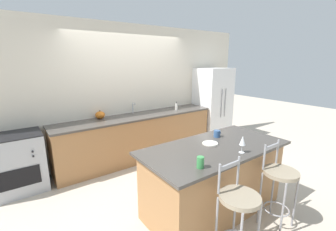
{
  "coord_description": "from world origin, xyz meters",
  "views": [
    {
      "loc": [
        -2.08,
        -3.55,
        1.99
      ],
      "look_at": [
        -0.0,
        -0.66,
        1.12
      ],
      "focal_mm": 24.0,
      "sensor_mm": 36.0,
      "label": 1
    }
  ],
  "objects": [
    {
      "name": "coffee_mug",
      "position": [
        0.29,
        -1.47,
        0.97
      ],
      "size": [
        0.13,
        0.09,
        0.1
      ],
      "color": "#335689",
      "rests_on": "kitchen_island"
    },
    {
      "name": "kitchen_island",
      "position": [
        -0.0,
        -1.7,
        0.46
      ],
      "size": [
        1.96,
        0.96,
        0.92
      ],
      "color": "#A87547",
      "rests_on": "ground_plane"
    },
    {
      "name": "tumbler_cup",
      "position": [
        -0.57,
        -2.03,
        0.98
      ],
      "size": [
        0.08,
        0.08,
        0.12
      ],
      "color": "#3D934C",
      "rests_on": "kitchen_island"
    },
    {
      "name": "bar_stool_near",
      "position": [
        -0.4,
        -2.4,
        0.59
      ],
      "size": [
        0.4,
        0.4,
        1.04
      ],
      "color": "#99999E",
      "rests_on": "ground_plane"
    },
    {
      "name": "refrigerator",
      "position": [
        2.1,
        0.34,
        0.9
      ],
      "size": [
        0.81,
        0.72,
        1.81
      ],
      "color": "white",
      "rests_on": "ground_plane"
    },
    {
      "name": "dinner_plate",
      "position": [
        0.01,
        -1.61,
        0.93
      ],
      "size": [
        0.21,
        0.21,
        0.02
      ],
      "color": "beige",
      "rests_on": "kitchen_island"
    },
    {
      "name": "ground_plane",
      "position": [
        0.0,
        0.0,
        0.0
      ],
      "size": [
        18.0,
        18.0,
        0.0
      ],
      "primitive_type": "plane",
      "color": "beige"
    },
    {
      "name": "wine_glass",
      "position": [
        0.1,
        -2.03,
        1.06
      ],
      "size": [
        0.07,
        0.07,
        0.21
      ],
      "color": "white",
      "rests_on": "kitchen_island"
    },
    {
      "name": "wall_back",
      "position": [
        0.0,
        0.7,
        1.35
      ],
      "size": [
        6.0,
        0.07,
        2.7
      ],
      "color": "beige",
      "rests_on": "ground_plane"
    },
    {
      "name": "pumpkin_decoration",
      "position": [
        -0.71,
        0.55,
        0.98
      ],
      "size": [
        0.18,
        0.18,
        0.16
      ],
      "color": "orange",
      "rests_on": "back_counter"
    },
    {
      "name": "soap_bottle",
      "position": [
        0.94,
        0.32,
        0.99
      ],
      "size": [
        0.05,
        0.05,
        0.18
      ],
      "color": "silver",
      "rests_on": "back_counter"
    },
    {
      "name": "sink_faucet",
      "position": [
        0.0,
        0.58,
        1.05
      ],
      "size": [
        0.02,
        0.13,
        0.22
      ],
      "color": "#ADAFB5",
      "rests_on": "back_counter"
    },
    {
      "name": "bar_stool_far",
      "position": [
        0.4,
        -2.37,
        0.59
      ],
      "size": [
        0.4,
        0.4,
        1.04
      ],
      "color": "#99999E",
      "rests_on": "ground_plane"
    },
    {
      "name": "oven_range",
      "position": [
        -2.12,
        0.38,
        0.46
      ],
      "size": [
        0.77,
        0.63,
        0.92
      ],
      "color": "#ADAFB5",
      "rests_on": "ground_plane"
    },
    {
      "name": "back_counter",
      "position": [
        0.0,
        0.38,
        0.46
      ],
      "size": [
        3.33,
        0.68,
        0.92
      ],
      "color": "#A87547",
      "rests_on": "ground_plane"
    }
  ]
}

